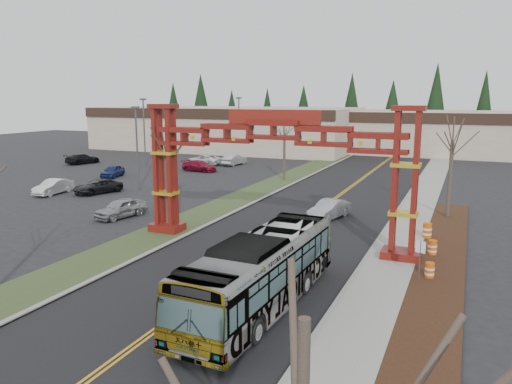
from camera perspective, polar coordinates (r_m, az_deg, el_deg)
The scene contains 32 objects.
road at distance 38.70m, azimuth 5.70°, elevation -3.22°, with size 12.00×110.00×0.02m, color black.
lane_line_left at distance 38.73m, azimuth 5.53°, elevation -3.19°, with size 0.12×100.00×0.01m, color orange.
lane_line_right at distance 38.66m, azimuth 5.87°, elevation -3.22°, with size 0.12×100.00×0.01m, color orange.
curb_right at distance 37.37m, azimuth 14.75°, elevation -3.94°, with size 0.30×110.00×0.15m, color gray.
sidewalk_right at distance 37.20m, azimuth 16.96°, elevation -4.12°, with size 2.60×110.00×0.14m, color gray.
landscape_strip at distance 22.84m, azimuth 19.23°, elevation -13.82°, with size 2.60×50.00×0.12m, color black.
grass_median at distance 41.71m, azimuth -4.84°, elevation -2.14°, with size 4.00×110.00×0.08m, color #334824.
curb_left at distance 40.89m, azimuth -2.55°, elevation -2.33°, with size 0.30×110.00×0.15m, color gray.
gateway_arch at distance 31.13m, azimuth 1.99°, elevation 4.58°, with size 18.20×1.60×8.90m.
retail_building_west at distance 92.65m, azimuth -3.27°, elevation 7.31°, with size 46.00×22.30×7.50m.
retail_building_east at distance 91.00m, azimuth 22.54°, elevation 6.29°, with size 38.00×20.30×7.00m.
conifer_treeline at distance 103.47m, azimuth 17.32°, elevation 8.72°, with size 116.10×5.60×13.00m.
transit_bus at distance 22.48m, azimuth 0.57°, elevation -9.17°, with size 2.80×11.97×3.33m, color #ADAEB5.
silver_sedan at distance 39.29m, azimuth 8.35°, elevation -1.99°, with size 1.55×4.45×1.47m, color #A5A8AD.
parked_car_near_a at distance 40.71m, azimuth -15.20°, elevation -1.79°, with size 1.76×4.38×1.49m, color #97999E.
parked_car_near_b at distance 52.60m, azimuth -22.17°, elevation 0.55°, with size 1.53×4.40×1.45m, color white.
parked_car_near_c at distance 51.64m, azimuth -17.64°, elevation 0.60°, with size 2.21×4.79×1.33m, color black.
parked_car_mid_a at distance 64.30m, azimuth -6.49°, elevation 2.98°, with size 1.92×4.73×1.37m, color maroon.
parked_car_mid_b at distance 61.60m, azimuth -16.07°, elevation 2.30°, with size 1.67×4.14×1.41m, color navy.
parked_car_far_a at distance 69.82m, azimuth -2.52°, elevation 3.71°, with size 1.60×4.59×1.51m, color #B3B8BC.
parked_car_far_b at distance 70.26m, azimuth -6.05°, elevation 3.67°, with size 2.39×5.18×1.44m, color white.
parked_car_far_c at distance 75.29m, azimuth -19.21°, elevation 3.61°, with size 2.02×4.97×1.44m, color black.
bare_tree_median_mid at distance 35.04m, azimuth -10.21°, elevation 4.17°, with size 2.90×2.90×7.36m.
bare_tree_median_far at distance 56.44m, azimuth 3.28°, elevation 6.56°, with size 2.96×2.96×7.19m.
bare_tree_right_far at distance 41.23m, azimuth 21.55°, elevation 5.20°, with size 3.02×3.02×7.91m.
light_pole_near at distance 51.47m, azimuth -13.46°, elevation 5.53°, with size 0.73×0.37×8.46m.
light_pole_mid at distance 70.26m, azimuth -12.67°, elevation 7.24°, with size 0.80×0.40×9.19m.
light_pole_far at distance 80.07m, azimuth -1.96°, elevation 7.96°, with size 0.81×0.41×9.35m.
street_sign at distance 26.69m, azimuth 18.26°, elevation -6.65°, with size 0.50×0.16×2.22m.
barrel_south at distance 27.76m, azimuth 19.22°, elevation -8.52°, with size 0.49×0.49×0.90m.
barrel_mid at distance 31.68m, azimuth 19.50°, elevation -6.07°, with size 0.53×0.53×0.99m.
barrel_north at distance 35.22m, azimuth 18.97°, elevation -4.26°, with size 0.60×0.60×1.11m.
Camera 1 is at (11.19, -10.85, 9.34)m, focal length 35.00 mm.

